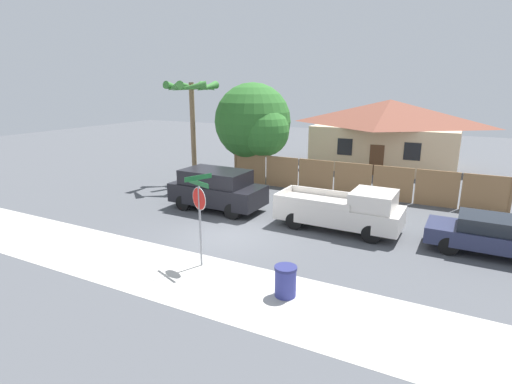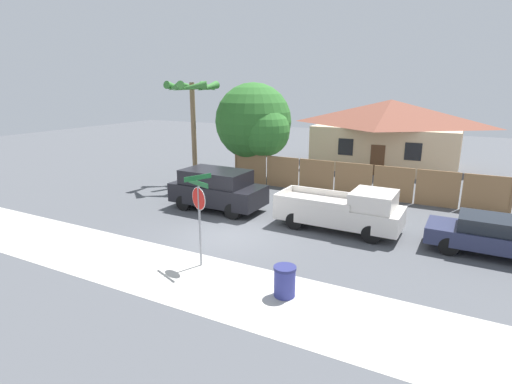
% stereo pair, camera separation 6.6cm
% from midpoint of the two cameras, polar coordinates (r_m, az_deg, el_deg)
% --- Properties ---
extents(ground_plane, '(80.00, 80.00, 0.00)m').
position_cam_midpoint_polar(ground_plane, '(15.88, -3.99, -6.16)').
color(ground_plane, '#4C4F54').
extents(sidewalk_strip, '(36.00, 3.20, 0.01)m').
position_cam_midpoint_polar(sidewalk_strip, '(13.22, -12.37, -11.01)').
color(sidewalk_strip, beige).
rests_on(sidewalk_strip, ground).
extents(wooden_fence, '(14.46, 0.12, 1.87)m').
position_cam_midpoint_polar(wooden_fence, '(21.74, 13.78, 1.72)').
color(wooden_fence, '#997047').
rests_on(wooden_fence, ground).
extents(house, '(10.22, 7.53, 4.76)m').
position_cam_midpoint_polar(house, '(30.39, 18.52, 8.09)').
color(house, beige).
rests_on(house, ground).
extents(oak_tree, '(4.88, 4.65, 5.91)m').
position_cam_midpoint_polar(oak_tree, '(24.49, 0.03, 9.75)').
color(oak_tree, brown).
rests_on(oak_tree, ground).
extents(palm_tree, '(2.92, 3.14, 5.96)m').
position_cam_midpoint_polar(palm_tree, '(23.40, -9.01, 13.39)').
color(palm_tree, brown).
rests_on(palm_tree, ground).
extents(red_suv, '(4.45, 2.11, 1.90)m').
position_cam_midpoint_polar(red_suv, '(18.87, -5.43, 0.50)').
color(red_suv, black).
rests_on(red_suv, ground).
extents(orange_pickup, '(5.04, 2.02, 1.77)m').
position_cam_midpoint_polar(orange_pickup, '(16.49, 12.60, -2.57)').
color(orange_pickup, silver).
rests_on(orange_pickup, ground).
extents(parked_sedan, '(4.42, 1.80, 1.36)m').
position_cam_midpoint_polar(parked_sedan, '(16.10, 30.93, -5.37)').
color(parked_sedan, '#282D4C').
rests_on(parked_sedan, ground).
extents(stop_sign, '(1.02, 0.92, 3.03)m').
position_cam_midpoint_polar(stop_sign, '(12.72, -8.00, -1.82)').
color(stop_sign, gray).
rests_on(stop_sign, ground).
extents(trash_bin, '(0.64, 0.64, 0.89)m').
position_cam_midpoint_polar(trash_bin, '(11.41, 4.29, -12.59)').
color(trash_bin, navy).
rests_on(trash_bin, ground).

